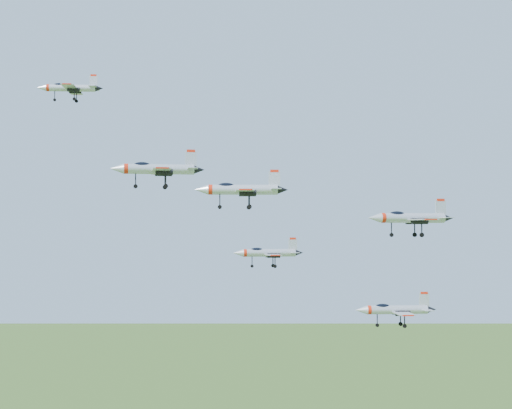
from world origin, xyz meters
name	(u,v)px	position (x,y,z in m)	size (l,w,h in m)	color
jet_lead	(69,88)	(-22.36, 16.25, 154.66)	(10.36, 8.76, 2.80)	silver
jet_left_high	(156,169)	(-11.93, -4.87, 140.30)	(12.72, 10.61, 3.40)	silver
jet_right_high	(240,189)	(-5.18, -21.93, 136.74)	(10.63, 9.01, 2.88)	silver
jet_left_low	(267,253)	(8.16, 8.33, 128.47)	(11.39, 9.54, 3.05)	silver
jet_right_low	(410,218)	(20.74, -14.67, 133.75)	(12.37, 10.26, 3.30)	silver
jet_trail	(395,310)	(22.97, -6.18, 120.47)	(12.01, 10.15, 3.24)	silver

